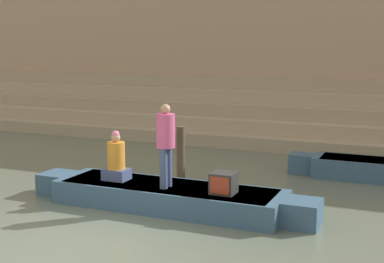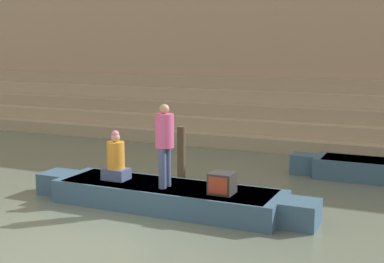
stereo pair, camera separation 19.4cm
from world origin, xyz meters
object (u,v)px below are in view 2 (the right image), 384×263
rowboat_main (167,196)px  mooring_post (181,156)px  person_standing (165,140)px  tv_set (222,183)px  person_rowing (116,160)px

rowboat_main → mooring_post: 1.88m
rowboat_main → mooring_post: (-0.53, 1.76, 0.43)m
person_standing → tv_set: 1.39m
person_rowing → tv_set: bearing=9.5°
rowboat_main → person_standing: person_standing is taller
person_rowing → tv_set: (2.38, -0.09, -0.20)m
rowboat_main → person_rowing: size_ratio=5.83×
rowboat_main → mooring_post: bearing=104.4°
person_rowing → mooring_post: bearing=82.1°
tv_set → mooring_post: (-1.74, 1.87, 0.02)m
mooring_post → person_standing: bearing=-73.6°
rowboat_main → mooring_post: mooring_post is taller
rowboat_main → person_rowing: bearing=178.9°
rowboat_main → person_standing: 1.16m
person_rowing → mooring_post: 1.90m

